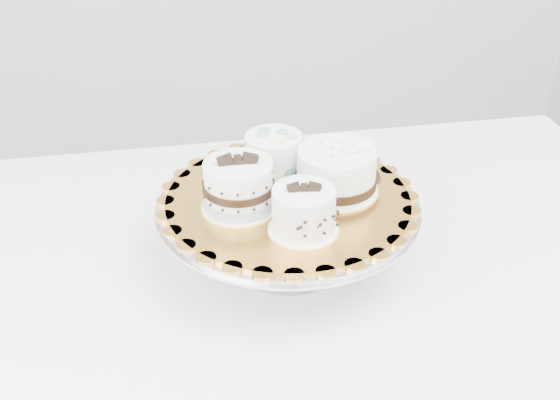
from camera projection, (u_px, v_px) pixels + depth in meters
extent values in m
cube|color=white|center=(304.00, 271.00, 1.15)|extent=(1.38, 0.98, 0.04)
cube|color=white|center=(2.00, 327.00, 1.58)|extent=(0.05, 0.05, 0.71)
cube|color=white|center=(505.00, 268.00, 1.77)|extent=(0.05, 0.05, 0.71)
cylinder|color=gray|center=(288.00, 255.00, 1.14)|extent=(0.19, 0.19, 0.01)
cylinder|color=gray|center=(288.00, 233.00, 1.12)|extent=(0.12, 0.12, 0.10)
cylinder|color=silver|center=(288.00, 204.00, 1.09)|extent=(0.40, 0.40, 0.01)
cylinder|color=silver|center=(288.00, 206.00, 1.09)|extent=(0.41, 0.41, 0.00)
cylinder|color=#C38129|center=(288.00, 199.00, 1.08)|extent=(0.48, 0.48, 0.01)
cylinder|color=white|center=(303.00, 229.00, 1.01)|extent=(0.10, 0.10, 0.00)
cylinder|color=white|center=(304.00, 210.00, 0.99)|extent=(0.11, 0.11, 0.06)
cylinder|color=white|center=(239.00, 206.00, 1.06)|extent=(0.11, 0.11, 0.00)
cylinder|color=white|center=(239.00, 185.00, 1.04)|extent=(0.11, 0.11, 0.07)
cylinder|color=#99B8C2|center=(239.00, 200.00, 1.05)|extent=(0.11, 0.11, 0.02)
cylinder|color=black|center=(239.00, 185.00, 1.04)|extent=(0.11, 0.11, 0.01)
cylinder|color=white|center=(274.00, 172.00, 1.14)|extent=(0.10, 0.10, 0.00)
cylinder|color=white|center=(274.00, 154.00, 1.13)|extent=(0.11, 0.11, 0.06)
cylinder|color=white|center=(335.00, 189.00, 1.10)|extent=(0.13, 0.13, 0.00)
cylinder|color=white|center=(336.00, 170.00, 1.08)|extent=(0.13, 0.13, 0.07)
cylinder|color=black|center=(336.00, 181.00, 1.09)|extent=(0.13, 0.13, 0.01)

